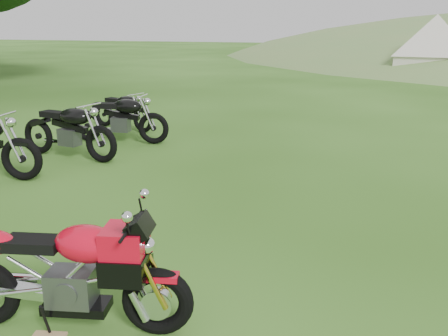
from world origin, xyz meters
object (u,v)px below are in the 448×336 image
(vintage_moto_a, at_px, (68,129))
(vintage_moto_c, at_px, (119,117))
(vintage_moto_d, at_px, (122,110))
(tent_mid, at_px, (434,46))
(sport_motorcycle, at_px, (67,265))

(vintage_moto_a, height_order, vintage_moto_c, vintage_moto_a)
(vintage_moto_d, bearing_deg, vintage_moto_a, -66.25)
(vintage_moto_a, xyz_separation_m, tent_mid, (7.11, 17.96, 0.82))
(vintage_moto_d, distance_m, tent_mid, 17.13)
(vintage_moto_a, relative_size, vintage_moto_d, 1.18)
(vintage_moto_a, bearing_deg, sport_motorcycle, -47.20)
(sport_motorcycle, distance_m, vintage_moto_c, 6.54)
(vintage_moto_c, relative_size, tent_mid, 0.63)
(vintage_moto_c, bearing_deg, tent_mid, 59.72)
(vintage_moto_d, bearing_deg, tent_mid, 79.85)
(sport_motorcycle, relative_size, tent_mid, 0.59)
(vintage_moto_a, xyz_separation_m, vintage_moto_d, (-0.36, 2.56, -0.08))
(sport_motorcycle, height_order, vintage_moto_c, sport_motorcycle)
(vintage_moto_c, xyz_separation_m, tent_mid, (6.86, 16.59, 0.83))
(sport_motorcycle, xyz_separation_m, vintage_moto_a, (-3.17, 4.48, -0.02))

